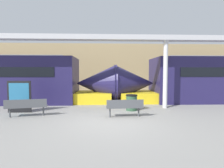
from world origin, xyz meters
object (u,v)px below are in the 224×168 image
object	(u,v)px
bench_near	(125,106)
support_column_near	(165,75)
bench_far	(26,106)
trash_bin	(132,102)
poster_board	(19,97)

from	to	relation	value
bench_near	support_column_near	distance (m)	3.65
bench_far	bench_near	bearing A→B (deg)	-15.54
bench_far	support_column_near	xyz separation A→B (m)	(7.11, 1.84, 1.43)
bench_near	trash_bin	size ratio (longest dim) A/B	1.99
poster_board	trash_bin	bearing A→B (deg)	2.94
trash_bin	support_column_near	xyz separation A→B (m)	(2.05, 0.63, 1.51)
bench_near	bench_far	size ratio (longest dim) A/B	0.92
bench_far	poster_board	bearing A→B (deg)	117.24
trash_bin	support_column_near	world-z (taller)	support_column_near
trash_bin	support_column_near	distance (m)	2.62
bench_near	bench_far	xyz separation A→B (m)	(-4.52, 0.28, 0.00)
trash_bin	support_column_near	size ratio (longest dim) A/B	0.22
trash_bin	poster_board	bearing A→B (deg)	-177.06
bench_near	poster_board	size ratio (longest dim) A/B	1.04
poster_board	support_column_near	world-z (taller)	support_column_near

